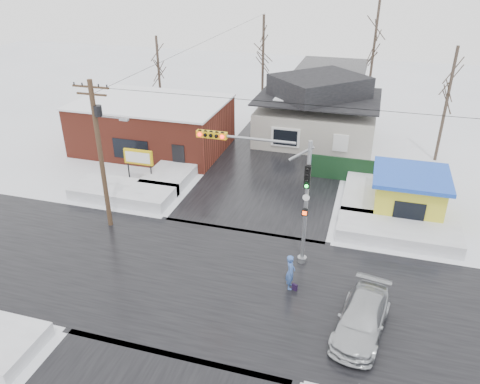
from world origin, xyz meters
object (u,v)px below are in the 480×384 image
(traffic_signal, at_px, (276,183))
(pedestrian, at_px, (290,272))
(kiosk, at_px, (409,194))
(marquee_sign, at_px, (138,158))
(car, at_px, (362,319))
(utility_pole, at_px, (101,148))

(traffic_signal, xyz_separation_m, pedestrian, (1.35, -2.34, -3.59))
(kiosk, height_order, pedestrian, kiosk)
(kiosk, xyz_separation_m, pedestrian, (-5.72, -9.37, -0.52))
(marquee_sign, bearing_deg, car, -33.81)
(utility_pole, bearing_deg, car, -18.01)
(traffic_signal, distance_m, marquee_sign, 13.42)
(utility_pole, relative_size, car, 1.87)
(marquee_sign, bearing_deg, traffic_signal, -29.72)
(utility_pole, distance_m, marquee_sign, 6.87)
(marquee_sign, xyz_separation_m, car, (16.38, -10.97, -1.22))
(kiosk, relative_size, car, 0.95)
(traffic_signal, xyz_separation_m, marquee_sign, (-11.43, 6.53, -2.62))
(marquee_sign, bearing_deg, kiosk, 1.55)
(utility_pole, distance_m, car, 16.69)
(pedestrian, distance_m, car, 4.17)
(marquee_sign, relative_size, car, 0.53)
(traffic_signal, xyz_separation_m, kiosk, (7.07, 7.03, -3.08))
(traffic_signal, distance_m, pedestrian, 4.49)
(kiosk, bearing_deg, car, -100.47)
(kiosk, xyz_separation_m, car, (-2.12, -11.47, -0.76))
(marquee_sign, distance_m, pedestrian, 15.59)
(utility_pole, height_order, marquee_sign, utility_pole)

